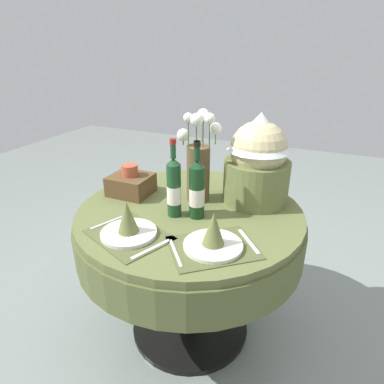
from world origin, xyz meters
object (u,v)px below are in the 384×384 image
Objects in this scene: gift_tub_back_right at (258,157)px; dining_table at (190,235)px; wine_bottle_centre at (174,187)px; place_setting_right at (213,238)px; place_setting_left at (128,226)px; wine_bottle_left at (197,189)px; woven_basket_side_left at (131,183)px; flower_vase at (199,161)px.

dining_table is at bearing -140.29° from gift_tub_back_right.
place_setting_right is at bearing -35.62° from wine_bottle_centre.
wine_bottle_centre is (0.10, 0.25, 0.10)m from place_setting_left.
wine_bottle_centre is 0.82× the size of gift_tub_back_right.
woven_basket_side_left is (-0.43, 0.10, -0.08)m from wine_bottle_left.
place_setting_left is 0.28m from wine_bottle_centre.
dining_table is 0.42m from woven_basket_side_left.
place_setting_right is 1.15× the size of wine_bottle_centre.
woven_basket_side_left is (-0.37, 0.04, 0.21)m from dining_table.
dining_table is 5.31× the size of woven_basket_side_left.
place_setting_right is 0.34m from wine_bottle_centre.
place_setting_right is 2.00× the size of woven_basket_side_left.
wine_bottle_left is 0.45m from woven_basket_side_left.
flower_vase is 0.30m from gift_tub_back_right.
flower_vase is at bearing 12.51° from woven_basket_side_left.
place_setting_right is 0.54m from gift_tub_back_right.
place_setting_left and place_setting_right have the same top height.
flower_vase is (0.13, 0.45, 0.16)m from place_setting_left.
place_setting_left is at bearing -126.12° from wine_bottle_left.
gift_tub_back_right is 0.69m from woven_basket_side_left.
gift_tub_back_right reaches higher than wine_bottle_left.
flower_vase is at bearing 92.23° from dining_table.
wine_bottle_left is (0.06, -0.06, 0.29)m from dining_table.
place_setting_left is 0.37m from place_setting_right.
woven_basket_side_left is at bearing 121.52° from place_setting_left.
wine_bottle_centre reaches higher than place_setting_left.
place_setting_left reaches higher than dining_table.
flower_vase reaches higher than wine_bottle_centre.
woven_basket_side_left is at bearing -163.94° from gift_tub_back_right.
woven_basket_side_left is at bearing 151.65° from place_setting_right.
place_setting_right is at bearing -60.02° from flower_vase.
flower_vase is 0.22m from wine_bottle_centre.
place_setting_right is at bearing -50.92° from dining_table.
gift_tub_back_right is at bearing 53.74° from wine_bottle_left.
place_setting_left is 0.88× the size of flower_vase.
dining_table is at bearing 129.08° from place_setting_right.
gift_tub_back_right is at bearing 44.99° from wine_bottle_centre.
wine_bottle_left is (0.20, 0.27, 0.09)m from place_setting_left.
gift_tub_back_right is at bearing 53.81° from place_setting_left.
flower_vase is 1.03× the size of gift_tub_back_right.
place_setting_right is 1.16× the size of wine_bottle_left.
place_setting_left is 0.50m from flower_vase.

